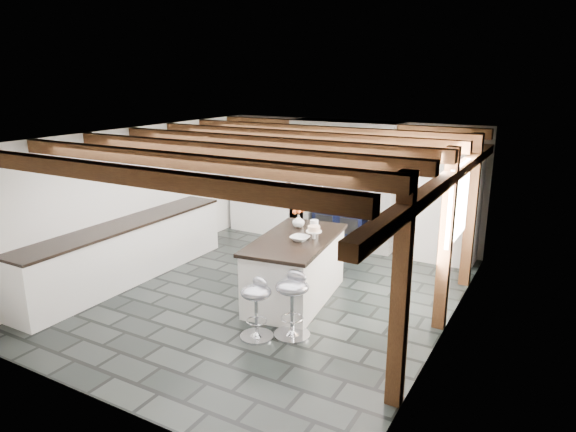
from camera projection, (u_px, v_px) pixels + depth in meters
The scene contains 6 objects.
ground at pixel (269, 294), 7.52m from camera, with size 6.00×6.00×0.00m, color black.
room_shell at pixel (281, 199), 8.72m from camera, with size 6.00×6.03×6.00m.
range_cooker at pixel (343, 220), 9.65m from camera, with size 1.00×0.63×0.99m.
kitchen_island at pixel (296, 268), 7.23m from camera, with size 1.20×1.97×1.23m.
bar_stool_near at pixel (293, 297), 6.18m from camera, with size 0.45×0.45×0.83m.
bar_stool_far at pixel (257, 302), 6.15m from camera, with size 0.47×0.47×0.76m.
Camera 1 is at (3.66, -5.91, 3.10)m, focal length 32.00 mm.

